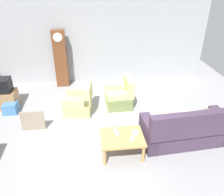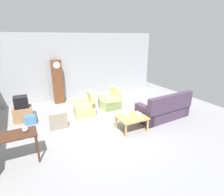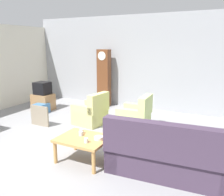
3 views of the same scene
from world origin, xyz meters
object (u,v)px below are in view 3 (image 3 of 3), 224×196
Objects in this scene: armchair_olive_far at (135,118)px; storage_box_blue at (42,108)px; grandfather_clock at (104,78)px; bowl_white_stacked at (99,138)px; cup_cream_tall at (82,131)px; cup_white_porcelain at (86,140)px; framed_picture_leaning at (40,116)px; cup_blue_rimmed at (81,134)px; coffee_table_wood at (83,141)px; tv_stand_cabinet at (43,102)px; tv_crt at (42,88)px; couch_floral at (168,156)px; armchair_olive_near at (91,114)px.

armchair_olive_far reaches higher than storage_box_blue.
grandfather_clock is 4.30m from bowl_white_stacked.
cup_cream_tall reaches higher than bowl_white_stacked.
cup_white_porcelain is at bearing -91.89° from armchair_olive_far.
cup_white_porcelain reaches higher than storage_box_blue.
cup_blue_rimmed is at bearing -27.28° from framed_picture_leaning.
coffee_table_wood is 10.92× the size of cup_blue_rimmed.
cup_cream_tall is (-0.33, 0.34, -0.00)m from cup_white_porcelain.
grandfather_clock is 2.28m from tv_stand_cabinet.
armchair_olive_far is 1.92× the size of tv_crt.
tv_stand_cabinet is at bearing 0.00° from tv_crt.
cup_white_porcelain is at bearing -118.90° from bowl_white_stacked.
tv_crt reaches higher than tv_stand_cabinet.
couch_floral is at bearing -22.42° from storage_box_blue.
cup_cream_tall is at bearing -25.55° from framed_picture_leaning.
cup_white_porcelain is (0.19, -0.18, 0.11)m from coffee_table_wood.
tv_crt reaches higher than framed_picture_leaning.
grandfather_clock is 22.72× the size of cup_white_porcelain.
armchair_olive_far is at bearing 10.27° from armchair_olive_near.
storage_box_blue is at bearing -56.99° from tv_crt.
couch_floral reaches higher than framed_picture_leaning.
coffee_table_wood is 4.23m from grandfather_clock.
bowl_white_stacked is at bearing -1.04° from cup_blue_rimmed.
armchair_olive_near is 1.00× the size of armchair_olive_far.
bowl_white_stacked is (0.40, -0.01, -0.02)m from cup_blue_rimmed.
bowl_white_stacked reaches higher than storage_box_blue.
cup_cream_tall is (-0.05, 0.10, -0.00)m from cup_blue_rimmed.
bowl_white_stacked is at bearing 61.10° from cup_white_porcelain.
armchair_olive_near is 10.46× the size of cup_blue_rimmed.
grandfather_clock is (-1.63, 3.86, 0.62)m from coffee_table_wood.
grandfather_clock is 4.13m from cup_blue_rimmed.
cup_blue_rimmed is at bearing 146.63° from coffee_table_wood.
grandfather_clock is at bearing 40.91° from tv_crt.
armchair_olive_near is 1.92× the size of tv_crt.
coffee_table_wood is at bearing -27.55° from framed_picture_leaning.
grandfather_clock is 2.87m from framed_picture_leaning.
cup_blue_rimmed is at bearing -63.46° from cup_cream_tall.
couch_floral is at bearing 6.76° from bowl_white_stacked.
tv_crt is 3.87m from cup_cream_tall.
grandfather_clock reaches higher than tv_stand_cabinet.
coffee_table_wood is at bearing -36.88° from tv_stand_cabinet.
cup_blue_rimmed is (2.96, -2.06, 0.37)m from storage_box_blue.
cup_blue_rimmed is at bearing -36.98° from tv_crt.
tv_crt is (-3.52, 0.32, 0.45)m from armchair_olive_far.
couch_floral is 3.59× the size of framed_picture_leaning.
couch_floral reaches higher than cup_white_porcelain.
coffee_table_wood is 0.16m from cup_blue_rimmed.
couch_floral is 2.25× the size of coffee_table_wood.
tv_stand_cabinet is 7.73× the size of cup_blue_rimmed.
storage_box_blue is (-4.64, 1.92, -0.20)m from couch_floral.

